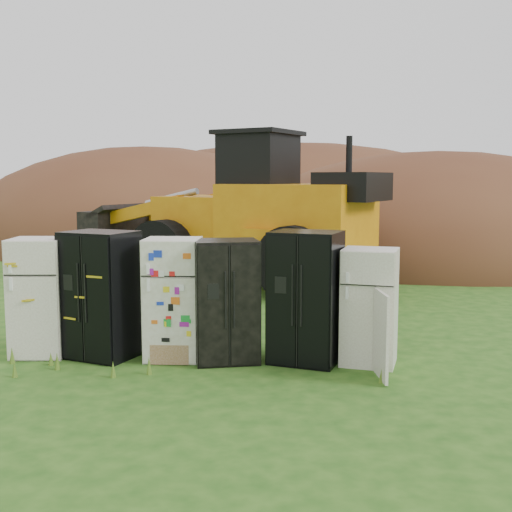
{
  "coord_description": "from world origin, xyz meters",
  "views": [
    {
      "loc": [
        1.63,
        -9.04,
        2.64
      ],
      "look_at": [
        0.54,
        2.0,
        1.29
      ],
      "focal_mm": 45.0,
      "sensor_mm": 36.0,
      "label": 1
    }
  ],
  "objects_px": {
    "wheel_loader": "(226,209)",
    "fridge_leftmost": "(40,297)",
    "fridge_black_side": "(101,295)",
    "fridge_dark_mid": "(226,301)",
    "fridge_sticker": "(173,299)",
    "fridge_open_door": "(369,307)",
    "fridge_black_right": "(306,297)"
  },
  "relations": [
    {
      "from": "fridge_sticker",
      "to": "fridge_open_door",
      "type": "distance_m",
      "value": 2.84
    },
    {
      "from": "fridge_leftmost",
      "to": "fridge_open_door",
      "type": "xyz_separation_m",
      "value": [
        4.86,
        0.0,
        -0.05
      ]
    },
    {
      "from": "fridge_black_side",
      "to": "fridge_dark_mid",
      "type": "bearing_deg",
      "value": 18.19
    },
    {
      "from": "fridge_leftmost",
      "to": "fridge_black_right",
      "type": "height_order",
      "value": "fridge_black_right"
    },
    {
      "from": "fridge_leftmost",
      "to": "fridge_sticker",
      "type": "bearing_deg",
      "value": -6.16
    },
    {
      "from": "fridge_leftmost",
      "to": "wheel_loader",
      "type": "bearing_deg",
      "value": 68.67
    },
    {
      "from": "fridge_black_side",
      "to": "fridge_open_door",
      "type": "height_order",
      "value": "fridge_black_side"
    },
    {
      "from": "fridge_black_right",
      "to": "fridge_open_door",
      "type": "bearing_deg",
      "value": 14.56
    },
    {
      "from": "fridge_black_side",
      "to": "fridge_black_right",
      "type": "distance_m",
      "value": 3.01
    },
    {
      "from": "fridge_black_side",
      "to": "fridge_dark_mid",
      "type": "relative_size",
      "value": 1.06
    },
    {
      "from": "fridge_leftmost",
      "to": "wheel_loader",
      "type": "height_order",
      "value": "wheel_loader"
    },
    {
      "from": "fridge_open_door",
      "to": "wheel_loader",
      "type": "distance_m",
      "value": 7.54
    },
    {
      "from": "fridge_black_side",
      "to": "fridge_dark_mid",
      "type": "xyz_separation_m",
      "value": [
        1.87,
        -0.03,
        -0.05
      ]
    },
    {
      "from": "fridge_leftmost",
      "to": "wheel_loader",
      "type": "distance_m",
      "value": 7.12
    },
    {
      "from": "fridge_sticker",
      "to": "fridge_black_right",
      "type": "distance_m",
      "value": 1.93
    },
    {
      "from": "fridge_black_side",
      "to": "fridge_sticker",
      "type": "xyz_separation_m",
      "value": [
        1.08,
        0.03,
        -0.05
      ]
    },
    {
      "from": "fridge_sticker",
      "to": "fridge_black_right",
      "type": "xyz_separation_m",
      "value": [
        1.93,
        0.01,
        0.06
      ]
    },
    {
      "from": "fridge_dark_mid",
      "to": "fridge_black_right",
      "type": "xyz_separation_m",
      "value": [
        1.14,
        0.06,
        0.06
      ]
    },
    {
      "from": "fridge_leftmost",
      "to": "fridge_sticker",
      "type": "distance_m",
      "value": 2.02
    },
    {
      "from": "fridge_leftmost",
      "to": "fridge_black_right",
      "type": "xyz_separation_m",
      "value": [
        3.96,
        0.02,
        0.07
      ]
    },
    {
      "from": "fridge_black_side",
      "to": "wheel_loader",
      "type": "height_order",
      "value": "wheel_loader"
    },
    {
      "from": "fridge_leftmost",
      "to": "fridge_sticker",
      "type": "xyz_separation_m",
      "value": [
        2.02,
        0.01,
        0.01
      ]
    },
    {
      "from": "fridge_dark_mid",
      "to": "fridge_open_door",
      "type": "relative_size",
      "value": 1.07
    },
    {
      "from": "fridge_open_door",
      "to": "wheel_loader",
      "type": "bearing_deg",
      "value": 125.5
    },
    {
      "from": "fridge_dark_mid",
      "to": "fridge_sticker",
      "type": "bearing_deg",
      "value": 160.72
    },
    {
      "from": "fridge_dark_mid",
      "to": "fridge_open_door",
      "type": "xyz_separation_m",
      "value": [
        2.05,
        0.05,
        -0.05
      ]
    },
    {
      "from": "wheel_loader",
      "to": "fridge_leftmost",
      "type": "bearing_deg",
      "value": -80.86
    },
    {
      "from": "fridge_black_side",
      "to": "fridge_open_door",
      "type": "bearing_deg",
      "value": 19.35
    },
    {
      "from": "fridge_black_side",
      "to": "fridge_dark_mid",
      "type": "distance_m",
      "value": 1.87
    },
    {
      "from": "fridge_black_side",
      "to": "fridge_sticker",
      "type": "bearing_deg",
      "value": 20.49
    },
    {
      "from": "fridge_leftmost",
      "to": "fridge_black_side",
      "type": "xyz_separation_m",
      "value": [
        0.95,
        -0.02,
        0.06
      ]
    },
    {
      "from": "fridge_black_right",
      "to": "fridge_open_door",
      "type": "xyz_separation_m",
      "value": [
        0.9,
        -0.01,
        -0.12
      ]
    }
  ]
}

